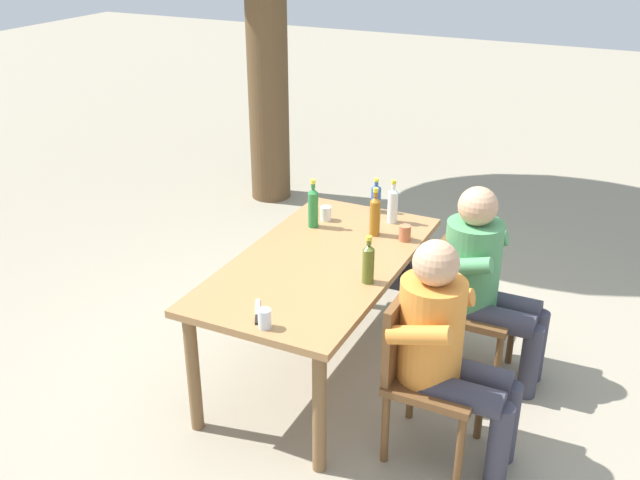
# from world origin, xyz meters

# --- Properties ---
(ground_plane) EXTENTS (24.00, 24.00, 0.00)m
(ground_plane) POSITION_xyz_m (0.00, 0.00, 0.00)
(ground_plane) COLOR gray
(dining_table) EXTENTS (1.69, 0.89, 0.75)m
(dining_table) POSITION_xyz_m (0.00, 0.00, 0.66)
(dining_table) COLOR #A37547
(dining_table) RESTS_ON ground_plane
(chair_near_left) EXTENTS (0.44, 0.44, 0.87)m
(chair_near_left) POSITION_xyz_m (-0.38, -0.74, 0.49)
(chair_near_left) COLOR brown
(chair_near_left) RESTS_ON ground_plane
(chair_near_right) EXTENTS (0.44, 0.44, 0.87)m
(chair_near_right) POSITION_xyz_m (0.38, -0.74, 0.49)
(chair_near_right) COLOR brown
(chair_near_right) RESTS_ON ground_plane
(person_in_white_shirt) EXTENTS (0.47, 0.61, 1.18)m
(person_in_white_shirt) POSITION_xyz_m (-0.38, -0.85, 0.66)
(person_in_white_shirt) COLOR orange
(person_in_white_shirt) RESTS_ON ground_plane
(person_in_plaid_shirt) EXTENTS (0.47, 0.61, 1.18)m
(person_in_plaid_shirt) POSITION_xyz_m (0.38, -0.85, 0.66)
(person_in_plaid_shirt) COLOR #4C935B
(person_in_plaid_shirt) RESTS_ON ground_plane
(bottle_green) EXTENTS (0.06, 0.06, 0.31)m
(bottle_green) POSITION_xyz_m (0.39, 0.24, 0.88)
(bottle_green) COLOR #287A38
(bottle_green) RESTS_ON dining_table
(bottle_amber) EXTENTS (0.06, 0.06, 0.30)m
(bottle_amber) POSITION_xyz_m (0.44, -0.15, 0.88)
(bottle_amber) COLOR #996019
(bottle_amber) RESTS_ON dining_table
(bottle_olive) EXTENTS (0.06, 0.06, 0.27)m
(bottle_olive) POSITION_xyz_m (-0.13, -0.34, 0.86)
(bottle_olive) COLOR #566623
(bottle_olive) RESTS_ON dining_table
(bottle_blue) EXTENTS (0.06, 0.06, 0.23)m
(bottle_blue) POSITION_xyz_m (0.78, -0.02, 0.85)
(bottle_blue) COLOR #2D56A3
(bottle_blue) RESTS_ON dining_table
(bottle_clear) EXTENTS (0.06, 0.06, 0.28)m
(bottle_clear) POSITION_xyz_m (0.67, -0.18, 0.87)
(bottle_clear) COLOR white
(bottle_clear) RESTS_ON dining_table
(cup_white) EXTENTS (0.07, 0.07, 0.09)m
(cup_white) POSITION_xyz_m (0.52, 0.21, 0.79)
(cup_white) COLOR white
(cup_white) RESTS_ON dining_table
(cup_glass) EXTENTS (0.06, 0.06, 0.10)m
(cup_glass) POSITION_xyz_m (-0.76, -0.08, 0.80)
(cup_glass) COLOR silver
(cup_glass) RESTS_ON dining_table
(cup_terracotta) EXTENTS (0.07, 0.07, 0.09)m
(cup_terracotta) POSITION_xyz_m (0.45, -0.34, 0.80)
(cup_terracotta) COLOR #BC6B47
(cup_terracotta) RESTS_ON dining_table
(table_knife) EXTENTS (0.22, 0.13, 0.01)m
(table_knife) POSITION_xyz_m (-0.67, 0.02, 0.75)
(table_knife) COLOR silver
(table_knife) RESTS_ON dining_table
(backpack_by_near_side) EXTENTS (0.31, 0.20, 0.40)m
(backpack_by_near_side) POSITION_xyz_m (1.28, -0.04, 0.19)
(backpack_by_near_side) COLOR black
(backpack_by_near_side) RESTS_ON ground_plane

